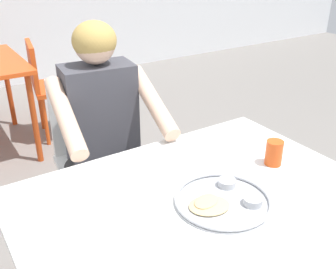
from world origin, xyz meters
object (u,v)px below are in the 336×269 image
object	(u,v)px
drinking_cup	(274,152)
chair_red_right	(49,82)
thali_tray	(223,200)
table_foreground	(204,217)
chair_foreground	(95,146)
diner_foreground	(107,127)

from	to	relation	value
drinking_cup	chair_red_right	xyz separation A→B (m)	(-0.22, 2.25, -0.30)
thali_tray	table_foreground	bearing A→B (deg)	143.95
chair_foreground	chair_red_right	distance (m)	1.35
thali_tray	diner_foreground	world-z (taller)	diner_foreground
chair_red_right	table_foreground	bearing A→B (deg)	-93.98
diner_foreground	thali_tray	bearing A→B (deg)	-84.77
drinking_cup	chair_foreground	world-z (taller)	chair_foreground
table_foreground	chair_foreground	distance (m)	0.98
chair_foreground	chair_red_right	xyz separation A→B (m)	(0.16, 1.34, -0.03)
thali_tray	diner_foreground	size ratio (longest dim) A/B	0.27
table_foreground	thali_tray	world-z (taller)	thali_tray
diner_foreground	chair_red_right	bearing A→B (deg)	83.35
chair_red_right	thali_tray	bearing A→B (deg)	-92.71
diner_foreground	chair_red_right	distance (m)	1.59
table_foreground	chair_red_right	bearing A→B (deg)	86.02
table_foreground	diner_foreground	xyz separation A→B (m)	(-0.02, 0.74, 0.06)
chair_foreground	chair_red_right	size ratio (longest dim) A/B	1.09
diner_foreground	chair_red_right	world-z (taller)	diner_foreground
table_foreground	drinking_cup	world-z (taller)	drinking_cup
chair_foreground	diner_foreground	distance (m)	0.31
drinking_cup	chair_red_right	distance (m)	2.28
drinking_cup	chair_foreground	bearing A→B (deg)	113.07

